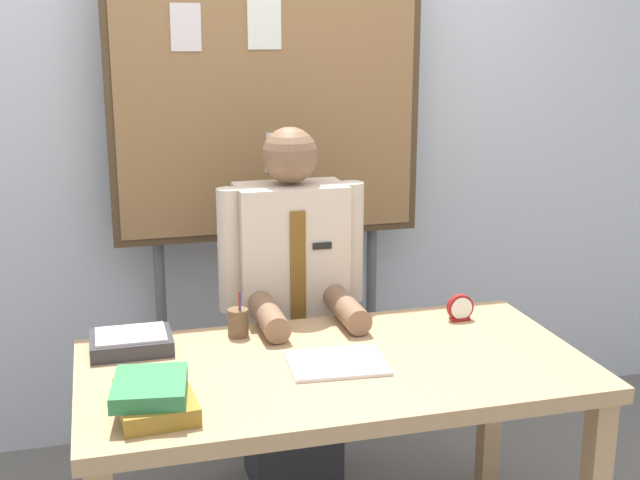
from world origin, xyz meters
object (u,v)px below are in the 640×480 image
object	(u,v)px
book_stack	(153,396)
person	(292,326)
open_notebook	(335,363)
bulletin_board	(268,101)
desk_clock	(460,309)
paper_tray	(131,342)
pen_holder	(238,322)
desk	(335,389)

from	to	relation	value
book_stack	person	bearing A→B (deg)	53.69
open_notebook	person	bearing A→B (deg)	89.58
bulletin_board	desk_clock	size ratio (longest dim) A/B	21.70
open_notebook	paper_tray	bearing A→B (deg)	154.26
bulletin_board	paper_tray	bearing A→B (deg)	-131.19
person	pen_holder	distance (m)	0.40
person	paper_tray	world-z (taller)	person
desk	open_notebook	bearing A→B (deg)	-102.51
desk_clock	paper_tray	world-z (taller)	desk_clock
desk_clock	pen_holder	xyz separation A→B (m)	(-0.79, 0.06, 0.01)
book_stack	desk_clock	xyz separation A→B (m)	(1.11, 0.44, -0.00)
desk	paper_tray	bearing A→B (deg)	155.98
open_notebook	desk	bearing A→B (deg)	77.49
desk	desk_clock	world-z (taller)	desk_clock
book_stack	pen_holder	distance (m)	0.59
person	book_stack	world-z (taller)	person
person	open_notebook	world-z (taller)	person
person	pen_holder	bearing A→B (deg)	-132.13
open_notebook	desk_clock	distance (m)	0.60
person	bulletin_board	distance (m)	0.90
paper_tray	bulletin_board	bearing A→B (deg)	48.81
person	paper_tray	distance (m)	0.69
book_stack	desk_clock	distance (m)	1.19
desk_clock	pen_holder	bearing A→B (deg)	175.99
desk	person	world-z (taller)	person
bulletin_board	open_notebook	bearing A→B (deg)	-90.25
person	book_stack	xyz separation A→B (m)	(-0.57, -0.78, 0.13)
bulletin_board	book_stack	world-z (taller)	bulletin_board
desk	open_notebook	world-z (taller)	open_notebook
open_notebook	pen_holder	world-z (taller)	pen_holder
desk	desk_clock	bearing A→B (deg)	24.97
bulletin_board	paper_tray	size ratio (longest dim) A/B	7.99
bulletin_board	pen_holder	world-z (taller)	bulletin_board
desk	person	distance (m)	0.58
desk	open_notebook	distance (m)	0.10
open_notebook	desk_clock	world-z (taller)	desk_clock
person	open_notebook	xyz separation A→B (m)	(-0.00, -0.60, 0.10)
desk	pen_holder	world-z (taller)	pen_holder
desk	bulletin_board	size ratio (longest dim) A/B	0.76
desk	bulletin_board	distance (m)	1.26
bulletin_board	book_stack	xyz separation A→B (m)	(-0.57, -1.16, -0.68)
paper_tray	desk	bearing A→B (deg)	-24.02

